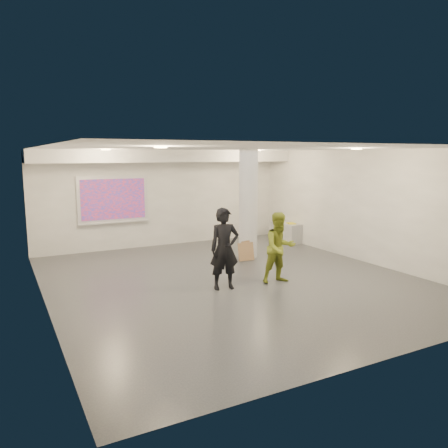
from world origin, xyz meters
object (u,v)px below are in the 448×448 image
woman (224,249)px  column (248,204)px  man (280,248)px  credenza (286,233)px  projection_screen (113,200)px

woman → column: bearing=59.6°
column → man: (-0.65, -2.47, -0.70)m
credenza → woman: 5.52m
column → credenza: 2.81m
woman → man: woman is taller
projection_screen → woman: size_ratio=1.20×
column → credenza: size_ratio=2.78×
woman → man: bearing=2.7°
woman → projection_screen: bearing=112.9°
column → woman: (-1.96, -2.30, -0.62)m
woman → credenza: bearing=50.4°
column → woman: size_ratio=1.71×
credenza → woman: woman is taller
column → projection_screen: 4.08m
column → projection_screen: column is taller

